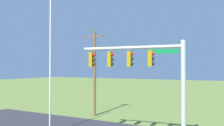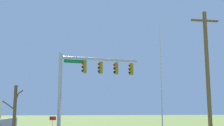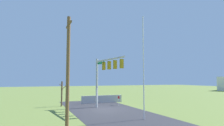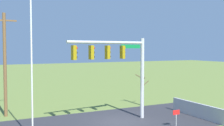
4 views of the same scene
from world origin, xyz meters
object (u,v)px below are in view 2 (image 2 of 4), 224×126
signal_mast (87,75)px  utility_pole (207,71)px  bare_tree (15,111)px  flagpole (161,76)px  open_sign (53,120)px

signal_mast → utility_pole: utility_pole is taller
signal_mast → bare_tree: bearing=42.7°
flagpole → signal_mast: bearing=11.7°
flagpole → open_sign: flagpole is taller
utility_pole → flagpole: bearing=-83.4°
utility_pole → open_sign: utility_pole is taller
signal_mast → open_sign: 5.44m
bare_tree → open_sign: (-1.94, -7.37, -0.79)m
signal_mast → bare_tree: 6.96m
utility_pole → bare_tree: size_ratio=2.52×
flagpole → bare_tree: size_ratio=2.88×
open_sign → flagpole: bearing=169.7°
utility_pole → open_sign: bearing=-40.4°
signal_mast → utility_pole: (-7.36, 5.55, -0.21)m
flagpole → bare_tree: 12.96m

